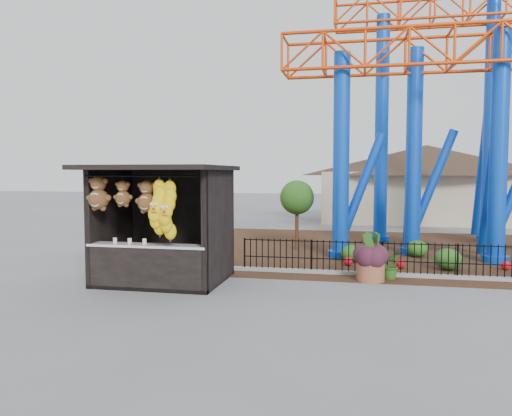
% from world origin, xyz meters
% --- Properties ---
extents(ground, '(120.00, 120.00, 0.00)m').
position_xyz_m(ground, '(0.00, 0.00, 0.00)').
color(ground, slate).
rests_on(ground, ground).
extents(mulch_bed, '(18.00, 12.00, 0.02)m').
position_xyz_m(mulch_bed, '(4.00, 8.00, 0.01)').
color(mulch_bed, '#331E11').
rests_on(mulch_bed, ground).
extents(curb, '(18.00, 0.18, 0.12)m').
position_xyz_m(curb, '(4.00, 3.00, 0.06)').
color(curb, gray).
rests_on(curb, ground).
extents(prize_booth, '(3.50, 3.40, 3.12)m').
position_xyz_m(prize_booth, '(-3.01, 0.89, 1.54)').
color(prize_booth, black).
rests_on(prize_booth, ground).
extents(picket_fence, '(12.20, 0.06, 1.00)m').
position_xyz_m(picket_fence, '(4.90, 3.00, 0.50)').
color(picket_fence, black).
rests_on(picket_fence, ground).
extents(roller_coaster, '(11.00, 6.37, 10.82)m').
position_xyz_m(roller_coaster, '(5.12, 8.23, 6.44)').
color(roller_coaster, blue).
rests_on(roller_coaster, ground).
extents(terracotta_planter, '(0.95, 0.95, 0.59)m').
position_xyz_m(terracotta_planter, '(2.46, 2.31, 0.30)').
color(terracotta_planter, brown).
rests_on(terracotta_planter, ground).
extents(planter_foliage, '(0.70, 0.70, 0.64)m').
position_xyz_m(planter_foliage, '(2.46, 2.31, 0.91)').
color(planter_foliage, '#341420').
rests_on(planter_foliage, terracotta_planter).
extents(potted_plant, '(0.90, 0.84, 0.81)m').
position_xyz_m(potted_plant, '(3.01, 2.70, 0.40)').
color(potted_plant, '#2C5E1B').
rests_on(potted_plant, ground).
extents(landscaping, '(8.15, 3.11, 0.65)m').
position_xyz_m(landscaping, '(4.98, 5.23, 0.29)').
color(landscaping, '#245017').
rests_on(landscaping, mulch_bed).
extents(pavilion, '(15.00, 15.00, 4.80)m').
position_xyz_m(pavilion, '(6.00, 20.00, 3.07)').
color(pavilion, '#BFAD8C').
rests_on(pavilion, ground).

